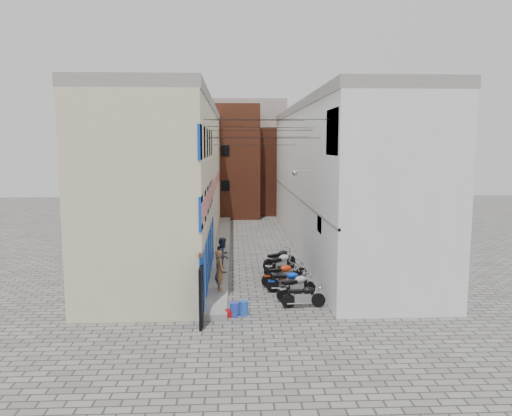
{
  "coord_description": "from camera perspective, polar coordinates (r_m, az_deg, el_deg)",
  "views": [
    {
      "loc": [
        -1.35,
        -17.88,
        6.52
      ],
      "look_at": [
        -0.08,
        9.69,
        3.0
      ],
      "focal_mm": 35.0,
      "sensor_mm": 36.0,
      "label": 1
    }
  ],
  "objects": [
    {
      "name": "motorcycle_b",
      "position": [
        21.52,
        4.65,
        -8.76
      ],
      "size": [
        2.06,
        1.58,
        1.17
      ],
      "primitive_type": null,
      "rotation": [
        0.0,
        0.0,
        -1.03
      ],
      "color": "#9B9A9F",
      "rests_on": "ground"
    },
    {
      "name": "far_shopfront",
      "position": [
        43.43,
        -0.84,
        0.23
      ],
      "size": [
        2.0,
        0.3,
        2.4
      ],
      "primitive_type": "cube",
      "color": "black",
      "rests_on": "ground"
    },
    {
      "name": "motorcycle_g",
      "position": [
        26.3,
        2.71,
        -5.74
      ],
      "size": [
        2.1,
        1.7,
        1.21
      ],
      "primitive_type": null,
      "rotation": [
        0.0,
        0.0,
        -0.99
      ],
      "color": "black",
      "rests_on": "ground"
    },
    {
      "name": "building_left",
      "position": [
        31.11,
        -9.36,
        3.44
      ],
      "size": [
        5.1,
        27.0,
        9.0
      ],
      "color": "beige",
      "rests_on": "ground"
    },
    {
      "name": "water_jug_far",
      "position": [
        19.5,
        -1.43,
        -11.38
      ],
      "size": [
        0.45,
        0.45,
        0.57
      ],
      "primitive_type": "cylinder",
      "rotation": [
        0.0,
        0.0,
        -0.29
      ],
      "color": "blue",
      "rests_on": "ground"
    },
    {
      "name": "motorcycle_a",
      "position": [
        20.41,
        5.45,
        -9.86
      ],
      "size": [
        1.82,
        0.67,
        1.04
      ],
      "primitive_type": null,
      "rotation": [
        0.0,
        0.0,
        -1.51
      ],
      "color": "black",
      "rests_on": "ground"
    },
    {
      "name": "ground",
      "position": [
        19.08,
        1.61,
        -12.71
      ],
      "size": [
        90.0,
        90.0,
        0.0
      ],
      "primitive_type": "plane",
      "color": "#5D5A58",
      "rests_on": "ground"
    },
    {
      "name": "water_jug_near",
      "position": [
        19.41,
        -2.52,
        -11.52
      ],
      "size": [
        0.35,
        0.35,
        0.54
      ],
      "primitive_type": "cylinder",
      "rotation": [
        0.0,
        0.0,
        -0.01
      ],
      "color": "#243DB6",
      "rests_on": "ground"
    },
    {
      "name": "motorcycle_d",
      "position": [
        23.37,
        2.95,
        -7.47
      ],
      "size": [
        2.09,
        1.29,
        1.16
      ],
      "primitive_type": null,
      "rotation": [
        0.0,
        0.0,
        -1.21
      ],
      "color": "#B82E0D",
      "rests_on": "ground"
    },
    {
      "name": "red_crate",
      "position": [
        19.46,
        -2.94,
        -11.91
      ],
      "size": [
        0.45,
        0.36,
        0.26
      ],
      "primitive_type": "cube",
      "rotation": [
        0.0,
        0.0,
        0.13
      ],
      "color": "#A70B0F",
      "rests_on": "ground"
    },
    {
      "name": "building_far_concrete",
      "position": [
        51.91,
        -1.16,
        6.14
      ],
      "size": [
        8.0,
        5.0,
        11.0
      ],
      "primitive_type": "cube",
      "color": "gray",
      "rests_on": "ground"
    },
    {
      "name": "building_right",
      "position": [
        31.59,
        8.98,
        3.52
      ],
      "size": [
        5.94,
        26.0,
        9.0
      ],
      "color": "silver",
      "rests_on": "ground"
    },
    {
      "name": "person_b",
      "position": [
        24.4,
        -3.78,
        -5.46
      ],
      "size": [
        0.98,
        1.08,
        1.8
      ],
      "primitive_type": "imported",
      "rotation": [
        0.0,
        0.0,
        1.14
      ],
      "color": "#313649",
      "rests_on": "plinth"
    },
    {
      "name": "motorcycle_e",
      "position": [
        24.26,
        3.89,
        -7.05
      ],
      "size": [
        1.9,
        1.21,
        1.05
      ],
      "primitive_type": null,
      "rotation": [
        0.0,
        0.0,
        -1.19
      ],
      "color": "black",
      "rests_on": "ground"
    },
    {
      "name": "motorcycle_c",
      "position": [
        22.37,
        3.64,
        -8.22
      ],
      "size": [
        1.91,
        0.6,
        1.1
      ],
      "primitive_type": null,
      "rotation": [
        0.0,
        0.0,
        -1.57
      ],
      "color": "#0B36A7",
      "rests_on": "ground"
    },
    {
      "name": "building_far_brick_left",
      "position": [
        45.91,
        -3.47,
        5.36
      ],
      "size": [
        6.0,
        6.0,
        10.0
      ],
      "primitive_type": "cube",
      "color": "brown",
      "rests_on": "ground"
    },
    {
      "name": "plinth",
      "position": [
        31.54,
        -3.87,
        -4.45
      ],
      "size": [
        0.9,
        26.0,
        0.25
      ],
      "primitive_type": "cube",
      "color": "gray",
      "rests_on": "ground"
    },
    {
      "name": "motorcycle_f",
      "position": [
        25.23,
        2.82,
        -6.27
      ],
      "size": [
        2.08,
        1.86,
        1.23
      ],
      "primitive_type": null,
      "rotation": [
        0.0,
        0.0,
        -0.89
      ],
      "color": "silver",
      "rests_on": "ground"
    },
    {
      "name": "overhead_wires",
      "position": [
        25.57,
        0.39,
        8.62
      ],
      "size": [
        5.8,
        13.02,
        1.32
      ],
      "color": "black",
      "rests_on": "ground"
    },
    {
      "name": "building_far_brick_right",
      "position": [
        48.14,
        2.55,
        4.26
      ],
      "size": [
        5.0,
        6.0,
        8.0
      ],
      "primitive_type": "cube",
      "color": "brown",
      "rests_on": "ground"
    },
    {
      "name": "person_a",
      "position": [
        21.68,
        -4.16,
        -7.12
      ],
      "size": [
        0.55,
        0.72,
        1.78
      ],
      "primitive_type": "imported",
      "rotation": [
        0.0,
        0.0,
        1.79
      ],
      "color": "#976337",
      "rests_on": "plinth"
    }
  ]
}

